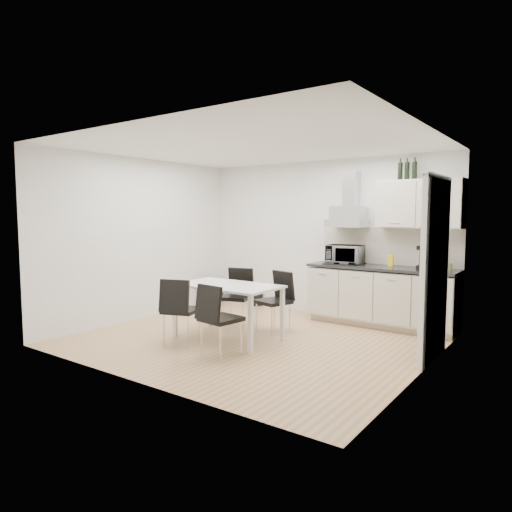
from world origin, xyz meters
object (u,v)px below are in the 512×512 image
(chair_far_right, at_px, (273,302))
(guitar_amp, at_px, (211,292))
(kitchenette, at_px, (385,272))
(chair_near_left, at_px, (181,311))
(chair_near_right, at_px, (221,320))
(floor_speaker, at_px, (257,298))
(chair_far_left, at_px, (236,298))
(dining_table, at_px, (228,290))

(chair_far_right, distance_m, guitar_amp, 2.41)
(kitchenette, height_order, chair_near_left, kitchenette)
(guitar_amp, bearing_deg, kitchenette, -4.94)
(kitchenette, height_order, chair_near_right, kitchenette)
(chair_far_right, relative_size, floor_speaker, 3.07)
(chair_far_left, bearing_deg, chair_near_right, 105.08)
(floor_speaker, bearing_deg, chair_far_left, -45.91)
(floor_speaker, bearing_deg, chair_near_right, -43.12)
(chair_far_right, bearing_deg, guitar_amp, -11.01)
(floor_speaker, bearing_deg, kitchenette, 15.56)
(dining_table, bearing_deg, floor_speaker, 116.26)
(chair_far_left, relative_size, chair_far_right, 1.00)
(chair_far_right, distance_m, floor_speaker, 1.99)
(dining_table, height_order, chair_near_left, chair_near_left)
(kitchenette, height_order, chair_far_left, kitchenette)
(chair_far_right, xyz_separation_m, chair_near_right, (0.09, -1.27, 0.00))
(chair_near_right, bearing_deg, dining_table, 131.18)
(chair_near_right, xyz_separation_m, guitar_amp, (-2.23, 2.36, -0.21))
(dining_table, relative_size, floor_speaker, 4.97)
(dining_table, xyz_separation_m, chair_far_left, (-0.31, 0.59, -0.23))
(dining_table, height_order, guitar_amp, dining_table)
(chair_near_left, bearing_deg, floor_speaker, 85.42)
(chair_far_left, height_order, floor_speaker, chair_far_left)
(chair_far_right, height_order, guitar_amp, chair_far_right)
(kitchenette, relative_size, chair_far_left, 2.86)
(kitchenette, bearing_deg, chair_near_right, -112.67)
(chair_far_left, distance_m, chair_near_left, 1.15)
(kitchenette, xyz_separation_m, chair_near_left, (-1.82, -2.48, -0.39))
(chair_far_left, distance_m, chair_near_right, 1.43)
(kitchenette, relative_size, chair_near_right, 2.86)
(chair_far_right, relative_size, chair_near_right, 1.00)
(kitchenette, distance_m, dining_table, 2.44)
(chair_far_left, xyz_separation_m, floor_speaker, (-0.69, 1.50, -0.30))
(dining_table, height_order, floor_speaker, dining_table)
(dining_table, distance_m, chair_near_right, 0.80)
(chair_far_right, distance_m, chair_near_left, 1.36)
(chair_far_left, bearing_deg, guitar_amp, -52.61)
(dining_table, bearing_deg, kitchenette, 52.89)
(dining_table, distance_m, floor_speaker, 2.38)
(dining_table, relative_size, chair_far_left, 1.62)
(chair_near_left, xyz_separation_m, guitar_amp, (-1.49, 2.28, -0.21))
(chair_near_left, bearing_deg, chair_far_left, 70.42)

